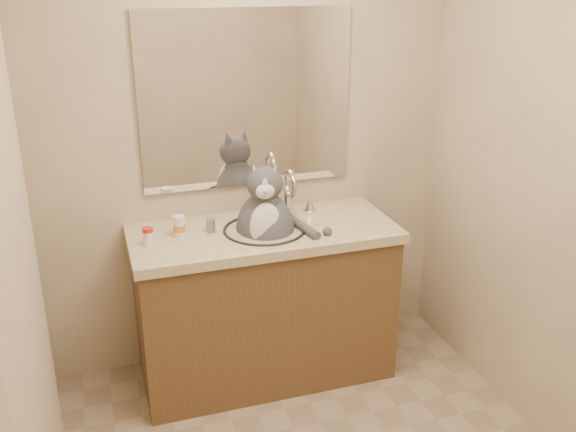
% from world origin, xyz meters
% --- Properties ---
extents(room, '(2.22, 2.52, 2.42)m').
position_xyz_m(room, '(0.00, 0.00, 1.20)').
color(room, gray).
rests_on(room, ground).
extents(vanity, '(1.34, 0.59, 1.12)m').
position_xyz_m(vanity, '(0.00, 0.96, 0.44)').
color(vanity, brown).
rests_on(vanity, ground).
extents(mirror, '(1.10, 0.02, 0.90)m').
position_xyz_m(mirror, '(0.00, 1.24, 1.45)').
color(mirror, white).
rests_on(mirror, room).
extents(shower_curtain, '(0.02, 1.30, 1.93)m').
position_xyz_m(shower_curtain, '(-1.05, 0.10, 1.03)').
color(shower_curtain, '#C8B497').
rests_on(shower_curtain, ground).
extents(cat, '(0.40, 0.41, 0.58)m').
position_xyz_m(cat, '(0.01, 0.95, 0.88)').
color(cat, '#46464B').
rests_on(cat, vanity).
extents(pill_bottle_redcap, '(0.06, 0.06, 0.09)m').
position_xyz_m(pill_bottle_redcap, '(-0.57, 0.93, 0.89)').
color(pill_bottle_redcap, white).
rests_on(pill_bottle_redcap, vanity).
extents(pill_bottle_orange, '(0.06, 0.06, 0.10)m').
position_xyz_m(pill_bottle_orange, '(-0.42, 1.00, 0.90)').
color(pill_bottle_orange, white).
rests_on(pill_bottle_orange, vanity).
extents(grey_canister, '(0.04, 0.04, 0.07)m').
position_xyz_m(grey_canister, '(-0.26, 1.00, 0.88)').
color(grey_canister, slate).
rests_on(grey_canister, vanity).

